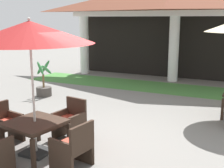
{
  "coord_description": "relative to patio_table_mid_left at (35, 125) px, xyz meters",
  "views": [
    {
      "loc": [
        3.13,
        -5.39,
        2.73
      ],
      "look_at": [
        -0.19,
        1.65,
        1.02
      ],
      "focal_mm": 47.68,
      "sensor_mm": 36.0,
      "label": 1
    }
  ],
  "objects": [
    {
      "name": "patio_chair_mid_left_north",
      "position": [
        0.18,
        1.02,
        -0.21
      ],
      "size": [
        0.69,
        0.67,
        0.92
      ],
      "rotation": [
        0.0,
        0.0,
        -3.31
      ],
      "color": "#38281E",
      "rests_on": "ground"
    },
    {
      "name": "lawn_strip",
      "position": [
        0.72,
        7.0,
        -0.61
      ],
      "size": [
        12.11,
        2.04,
        0.01
      ],
      "primitive_type": "cube",
      "color": "#47843D",
      "rests_on": "ground"
    },
    {
      "name": "potted_palm_left_edge",
      "position": [
        -2.83,
        3.89,
        -0.31
      ],
      "size": [
        0.56,
        0.55,
        1.31
      ],
      "color": "#47423D",
      "rests_on": "ground"
    },
    {
      "name": "patio_chair_mid_left_west",
      "position": [
        -1.02,
        0.17,
        -0.21
      ],
      "size": [
        0.67,
        0.68,
        0.9
      ],
      "rotation": [
        0.0,
        0.0,
        -1.74
      ],
      "color": "#38281E",
      "rests_on": "ground"
    },
    {
      "name": "background_pavilion",
      "position": [
        0.72,
        8.6,
        2.76
      ],
      "size": [
        10.31,
        2.93,
        4.33
      ],
      "color": "white",
      "rests_on": "ground"
    },
    {
      "name": "patio_chair_mid_left_east",
      "position": [
        1.02,
        -0.18,
        -0.21
      ],
      "size": [
        0.67,
        0.73,
        0.9
      ],
      "rotation": [
        0.0,
        0.0,
        1.4
      ],
      "color": "#38281E",
      "rests_on": "ground"
    },
    {
      "name": "patio_table_mid_left",
      "position": [
        0.0,
        0.0,
        0.0
      ],
      "size": [
        1.19,
        1.19,
        0.71
      ],
      "rotation": [
        0.0,
        0.0,
        -0.17
      ],
      "color": "#38281E",
      "rests_on": "ground"
    },
    {
      "name": "ground_plane",
      "position": [
        0.72,
        0.89,
        -0.62
      ],
      "size": [
        60.0,
        60.0,
        0.0
      ],
      "primitive_type": "plane",
      "color": "gray"
    },
    {
      "name": "patio_umbrella_mid_left",
      "position": [
        -0.0,
        0.0,
        1.85
      ],
      "size": [
        2.49,
        2.49,
        2.76
      ],
      "color": "#2D2D2D",
      "rests_on": "ground"
    }
  ]
}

